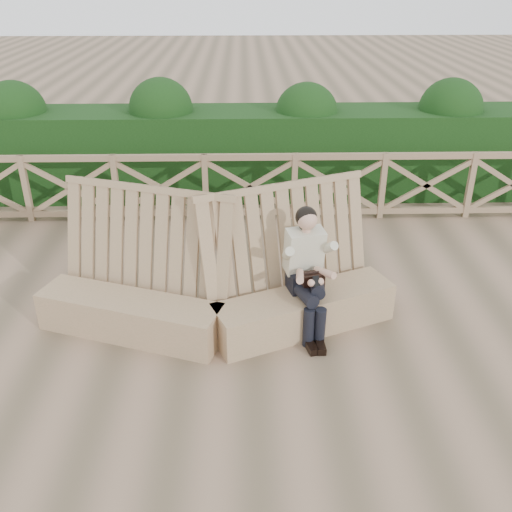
{
  "coord_description": "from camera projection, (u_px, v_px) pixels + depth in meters",
  "views": [
    {
      "loc": [
        -0.1,
        -5.15,
        3.77
      ],
      "look_at": [
        0.03,
        0.4,
        0.9
      ],
      "focal_mm": 40.0,
      "sensor_mm": 36.0,
      "label": 1
    }
  ],
  "objects": [
    {
      "name": "ground",
      "position": [
        254.0,
        345.0,
        6.31
      ],
      "size": [
        60.0,
        60.0,
        0.0
      ],
      "primitive_type": "plane",
      "color": "brown",
      "rests_on": "ground"
    },
    {
      "name": "bench",
      "position": [
        217.0,
        297.0,
        6.45
      ],
      "size": [
        4.11,
        1.5,
        1.58
      ],
      "rotation": [
        0.0,
        0.0,
        0.07
      ],
      "color": "#8B754F",
      "rests_on": "ground"
    },
    {
      "name": "woman",
      "position": [
        307.0,
        267.0,
        6.29
      ],
      "size": [
        0.5,
        0.92,
        1.45
      ],
      "rotation": [
        0.0,
        0.0,
        0.25
      ],
      "color": "black",
      "rests_on": "ground"
    },
    {
      "name": "guardrail",
      "position": [
        250.0,
        187.0,
        9.16
      ],
      "size": [
        10.1,
        0.09,
        1.1
      ],
      "color": "#7D6749",
      "rests_on": "ground"
    },
    {
      "name": "hedge",
      "position": [
        249.0,
        153.0,
        10.14
      ],
      "size": [
        12.0,
        1.2,
        1.5
      ],
      "primitive_type": "cube",
      "color": "black",
      "rests_on": "ground"
    }
  ]
}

